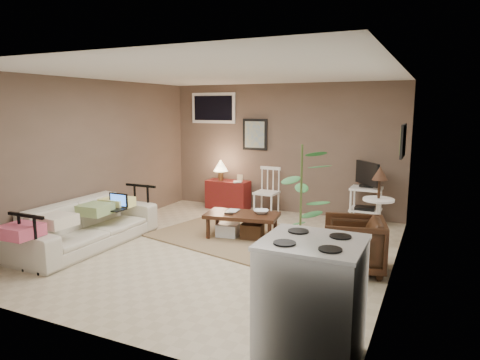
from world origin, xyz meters
The scene contains 20 objects.
floor centered at (0.00, 0.00, 0.00)m, with size 5.00×5.00×0.00m, color #C1B293.
art_back centered at (-0.55, 2.48, 1.45)m, with size 0.50×0.03×0.60m, color black.
art_right centered at (2.23, 1.05, 1.52)m, with size 0.03×0.60×0.45m, color black.
window centered at (-1.45, 2.48, 1.95)m, with size 0.96×0.03×0.60m, color white.
rug centered at (-0.10, 0.67, 0.01)m, with size 2.30×1.84×0.02m, color olive.
coffee_table centered at (0.04, 0.58, 0.23)m, with size 1.16×0.72×0.41m.
sofa centered at (-1.80, -0.68, 0.43)m, with size 2.18×0.64×0.85m, color beige.
sofa_pillows centered at (-1.75, -0.93, 0.52)m, with size 0.42×2.08×0.15m, color beige, non-canonical shape.
sofa_end_rails centered at (-1.67, -0.68, 0.37)m, with size 0.59×2.18×0.73m, color black, non-canonical shape.
laptop centered at (-1.59, -0.30, 0.55)m, with size 0.34×0.24×0.23m.
red_console centered at (-1.03, 2.23, 0.33)m, with size 0.83×0.37×0.96m.
spindle_chair centered at (-0.15, 2.11, 0.41)m, with size 0.41×0.41×0.88m.
tv_stand centered at (1.61, 2.16, 0.57)m, with size 0.50×0.52×1.07m.
side_table centered at (1.95, 1.07, 0.72)m, with size 0.43×0.43×1.16m.
armchair centered at (1.81, -0.02, 0.36)m, with size 0.70×0.66×0.72m, color black.
potted_plant centered at (1.41, -0.90, 0.86)m, with size 0.40×0.40×1.62m.
stove centered at (1.86, -2.06, 0.49)m, with size 0.76×0.70×0.99m.
bowl centered at (0.31, 0.71, 0.50)m, with size 0.23×0.06×0.23m, color #38180F.
book_table centered at (-0.22, 0.63, 0.50)m, with size 0.17×0.02×0.23m, color #38180F.
book_console centered at (-0.84, 2.11, 0.66)m, with size 0.16×0.02×0.21m, color #38180F.
Camera 1 is at (2.66, -5.09, 1.97)m, focal length 32.00 mm.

